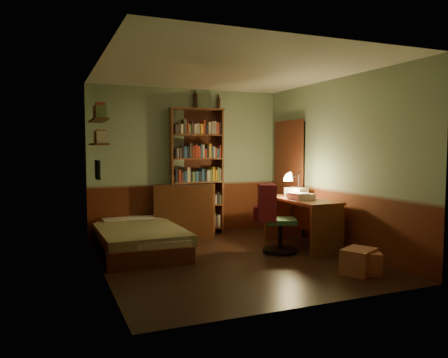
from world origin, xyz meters
name	(u,v)px	position (x,y,z in m)	size (l,w,h in m)	color
floor	(231,259)	(0.00, 0.00, -0.01)	(3.50, 4.00, 0.02)	black
ceiling	(231,70)	(0.00, 0.00, 2.61)	(3.50, 4.00, 0.02)	silver
wall_back	(187,162)	(0.00, 2.01, 1.30)	(3.50, 0.02, 2.60)	gray
wall_left	(100,168)	(-1.76, 0.00, 1.30)	(0.02, 4.00, 2.60)	gray
wall_right	(336,164)	(1.76, 0.00, 1.30)	(0.02, 4.00, 2.60)	gray
wall_front	(314,174)	(0.00, -2.01, 1.30)	(3.50, 0.02, 2.60)	gray
doorway	(290,178)	(1.72, 1.30, 1.00)	(0.06, 0.90, 2.00)	black
door_trim	(288,178)	(1.69, 1.30, 1.00)	(0.02, 0.98, 2.08)	#471E11
bed	(138,230)	(-1.10, 0.97, 0.31)	(1.12, 2.10, 0.62)	#637145
dresser	(185,210)	(-0.11, 1.76, 0.46)	(1.02, 0.51, 0.91)	#5A2F19
mini_stereo	(178,179)	(-0.21, 1.89, 0.99)	(0.29, 0.22, 0.16)	#B2B2B7
bookshelf	(197,172)	(0.13, 1.85, 1.12)	(0.96, 0.30, 2.24)	#5A2F19
bottle_left	(195,101)	(0.15, 1.96, 2.38)	(0.07, 0.07, 0.27)	black
bottle_right	(219,104)	(0.60, 1.96, 2.35)	(0.06, 0.06, 0.22)	black
desk	(301,223)	(1.31, 0.26, 0.38)	(0.59, 1.41, 0.76)	#5A2F19
paper_stack	(296,192)	(1.46, 0.65, 0.82)	(0.24, 0.33, 0.13)	silver
desk_lamp	(299,181)	(1.43, 0.53, 1.02)	(0.15, 0.15, 0.52)	black
office_chair	(280,214)	(0.82, 0.04, 0.57)	(0.57, 0.50, 1.14)	#2D6036
red_jacket	(262,157)	(0.61, 0.26, 1.41)	(0.24, 0.45, 0.53)	maroon
wall_shelf_lower	(99,144)	(-1.64, 1.10, 1.60)	(0.20, 0.90, 0.03)	#5A2F19
wall_shelf_upper	(98,120)	(-1.64, 1.10, 1.95)	(0.20, 0.90, 0.03)	#5A2F19
framed_picture	(97,170)	(-1.72, 0.60, 1.25)	(0.04, 0.32, 0.26)	black
cardboard_box_a	(359,261)	(1.17, -1.28, 0.15)	(0.41, 0.33, 0.31)	#9F6749
cardboard_box_b	(364,262)	(1.22, -1.30, 0.14)	(0.39, 0.32, 0.27)	#9F6749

